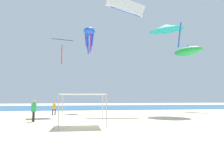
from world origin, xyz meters
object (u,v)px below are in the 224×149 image
at_px(kite_inflatable_green, 188,51).
at_px(kite_parafoil_white, 126,6).
at_px(person_near_tent, 54,107).
at_px(canopy_tent, 83,95).
at_px(kite_delta_teal, 166,27).
at_px(kite_octopus_blue, 89,33).
at_px(kite_diamond_black, 62,41).
at_px(person_rightmost, 34,109).

distance_m(kite_inflatable_green, kite_parafoil_white, 13.29).
bearing_deg(kite_inflatable_green, person_near_tent, 71.48).
height_order(canopy_tent, kite_delta_teal, kite_delta_teal).
distance_m(kite_delta_teal, kite_octopus_blue, 11.96).
distance_m(kite_diamond_black, kite_delta_teal, 13.73).
distance_m(person_near_tent, kite_inflatable_green, 23.32).
xyz_separation_m(person_rightmost, kite_delta_teal, (15.21, 5.85, 10.29)).
bearing_deg(person_near_tent, kite_delta_teal, -5.75).
bearing_deg(kite_octopus_blue, kite_inflatable_green, 13.15).
bearing_deg(person_rightmost, canopy_tent, -148.27).
bearing_deg(kite_delta_teal, canopy_tent, 95.74).
distance_m(kite_inflatable_green, kite_delta_teal, 9.28).
bearing_deg(canopy_tent, kite_parafoil_white, 63.12).
bearing_deg(canopy_tent, person_rightmost, 141.99).
bearing_deg(kite_delta_teal, kite_octopus_blue, 22.31).
height_order(person_near_tent, kite_parafoil_white, kite_parafoil_white).
xyz_separation_m(person_rightmost, kite_octopus_blue, (5.22, 12.36, 11.21)).
height_order(canopy_tent, person_rightmost, canopy_tent).
xyz_separation_m(person_near_tent, kite_parafoil_white, (9.35, 1.43, 14.26)).
height_order(person_near_tent, person_rightmost, person_rightmost).
relative_size(person_rightmost, kite_diamond_black, 0.55).
height_order(canopy_tent, kite_parafoil_white, kite_parafoil_white).
relative_size(person_near_tent, kite_parafoil_white, 0.28).
distance_m(canopy_tent, kite_delta_teal, 16.93).
relative_size(person_rightmost, kite_octopus_blue, 0.45).
bearing_deg(kite_parafoil_white, person_near_tent, -161.85).
distance_m(kite_octopus_blue, kite_parafoil_white, 7.09).
relative_size(kite_octopus_blue, kite_parafoil_white, 0.74).
bearing_deg(kite_inflatable_green, canopy_tent, 98.77).
bearing_deg(canopy_tent, person_near_tent, 108.74).
height_order(kite_inflatable_green, kite_parafoil_white, kite_parafoil_white).
relative_size(kite_diamond_black, kite_inflatable_green, 0.68).
bearing_deg(person_near_tent, kite_octopus_blue, 50.05).
height_order(canopy_tent, kite_inflatable_green, kite_inflatable_green).
distance_m(person_rightmost, kite_diamond_black, 10.37).
xyz_separation_m(canopy_tent, kite_parafoil_white, (5.89, 11.62, 12.88)).
bearing_deg(canopy_tent, kite_diamond_black, 105.30).
distance_m(person_near_tent, kite_diamond_black, 8.29).
relative_size(person_rightmost, kite_delta_teal, 0.30).
relative_size(person_near_tent, kite_inflatable_green, 0.31).
bearing_deg(person_near_tent, kite_diamond_black, -32.31).
distance_m(canopy_tent, kite_parafoil_white, 18.32).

